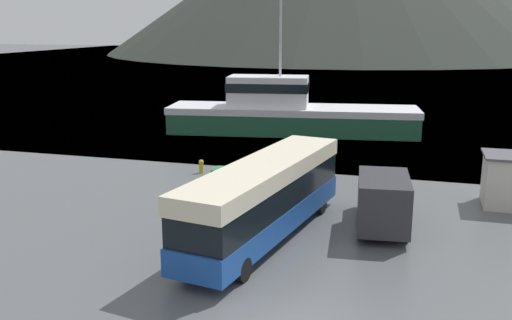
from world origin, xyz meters
The scene contains 8 objects.
water_surface centered at (0.00, 138.71, 0.00)m, with size 240.00×240.00×0.00m, color #475B6B.
tour_bus centered at (-2.51, 7.27, 1.89)m, with size 4.41×12.18×3.37m.
delivery_van centered at (2.22, 9.86, 1.33)m, with size 2.70×5.68×2.53m.
fishing_boat centered at (-7.03, 31.23, 1.76)m, with size 21.21×7.70×11.51m.
storage_bin centered at (-6.24, 12.85, 0.74)m, with size 1.24×1.11×1.45m.
dock_kiosk centered at (8.21, 14.90, 1.35)m, with size 2.86×2.65×2.67m.
small_boat centered at (-7.76, 34.08, 0.41)m, with size 7.71×5.63×0.82m.
mooring_bollard centered at (-9.16, 16.78, 0.46)m, with size 0.31×0.31×0.84m.
Camera 1 is at (3.44, -15.04, 9.02)m, focal length 40.00 mm.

